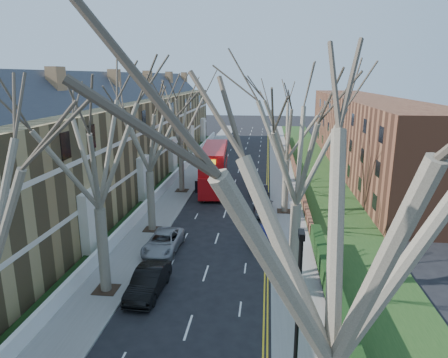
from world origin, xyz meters
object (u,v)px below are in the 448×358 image
(car_left_mid, at_px, (148,282))
(lamp_post, at_px, (296,336))
(double_decker_bus, at_px, (214,169))
(car_right_near, at_px, (261,233))

(car_left_mid, bearing_deg, lamp_post, -47.88)
(lamp_post, distance_m, double_decker_bus, 33.89)
(double_decker_bus, distance_m, car_right_near, 15.80)
(lamp_post, distance_m, car_left_mid, 13.07)
(lamp_post, height_order, double_decker_bus, lamp_post)
(lamp_post, relative_size, double_decker_bus, 0.68)
(lamp_post, bearing_deg, car_left_mid, 130.00)
(double_decker_bus, relative_size, car_left_mid, 2.53)
(double_decker_bus, bearing_deg, car_right_near, 107.40)
(lamp_post, distance_m, car_right_near, 18.90)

